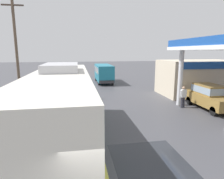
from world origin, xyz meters
TOP-DOWN VIEW (x-y plane):
  - ground at (0.00, 20.00)m, footprint 120.00×120.00m
  - lane_divider_stripe at (0.00, 15.00)m, footprint 0.16×50.00m
  - wet_puddle_patch at (1.83, 2.30)m, footprint 2.88×5.06m
  - coach_bus_main at (-1.65, 5.29)m, footprint 2.60×11.04m
  - gas_station_roadside at (10.80, 12.23)m, footprint 9.10×11.95m
  - car_at_pump at (8.81, 9.39)m, footprint 1.70×4.20m
  - minibus_opposing_lane at (2.65, 23.32)m, footprint 2.04×6.13m
  - pedestrian_near_pump at (7.02, 9.98)m, footprint 0.55×0.22m
  - pedestrian_by_shop at (8.79, 10.56)m, footprint 0.55×0.22m
  - car_trailing_behind_bus at (-2.15, 25.30)m, footprint 1.70×4.20m
  - utility_pole_roadside at (-6.14, 15.37)m, footprint 1.80×0.24m

SIDE VIEW (x-z plane):
  - ground at x=0.00m, z-range 0.00..0.00m
  - wet_puddle_patch at x=1.83m, z-range 0.00..0.01m
  - lane_divider_stripe at x=0.00m, z-range 0.00..0.01m
  - pedestrian_near_pump at x=7.02m, z-range 0.10..1.76m
  - pedestrian_by_shop at x=8.79m, z-range 0.10..1.76m
  - car_at_pump at x=8.81m, z-range 0.10..1.92m
  - car_trailing_behind_bus at x=-2.15m, z-range 0.10..1.92m
  - minibus_opposing_lane at x=2.65m, z-range 0.25..2.69m
  - coach_bus_main at x=-1.65m, z-range -0.12..3.56m
  - gas_station_roadside at x=10.80m, z-range 0.08..5.18m
  - utility_pole_roadside at x=-6.14m, z-range 0.18..8.91m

